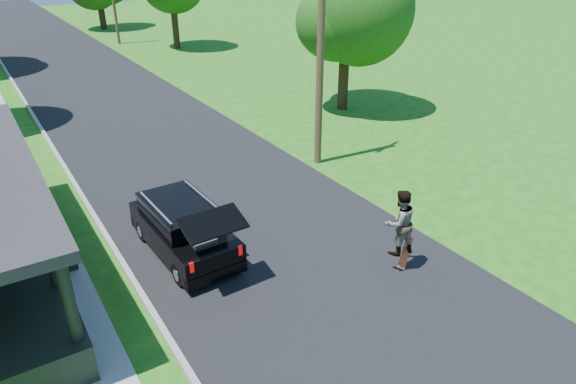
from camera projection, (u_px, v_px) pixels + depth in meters
ground at (353, 311)px, 12.13m from camera, size 140.00×140.00×0.00m
street at (116, 104)px, 27.28m from camera, size 8.00×120.00×0.02m
curb at (34, 117)px, 25.33m from camera, size 0.15×120.00×0.12m
black_suv at (184, 228)px, 14.07m from camera, size 1.81×4.39×2.02m
skateboarder at (400, 223)px, 13.07m from camera, size 0.94×0.77×1.79m
skateboard at (405, 254)px, 13.57m from camera, size 0.66×0.32×0.82m
tree_right_near at (346, 8)px, 24.41m from camera, size 5.80×5.91×7.62m
utility_pole_near at (321, 38)px, 18.09m from camera, size 1.65×0.58×9.21m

